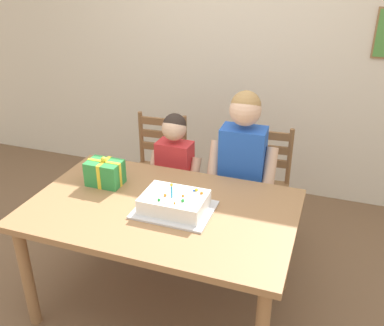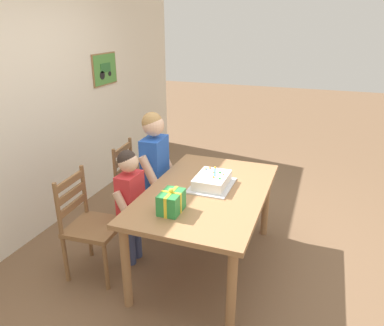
% 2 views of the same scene
% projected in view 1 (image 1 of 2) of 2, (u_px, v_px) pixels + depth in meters
% --- Properties ---
extents(ground_plane, '(20.00, 20.00, 0.00)m').
position_uv_depth(ground_plane, '(165.00, 303.00, 2.84)').
color(ground_plane, brown).
extents(back_wall, '(6.40, 0.11, 2.60)m').
position_uv_depth(back_wall, '(241.00, 51.00, 3.83)').
color(back_wall, silver).
rests_on(back_wall, ground).
extents(dining_table, '(1.56, 0.98, 0.75)m').
position_uv_depth(dining_table, '(161.00, 219.00, 2.55)').
color(dining_table, '#9E7047').
rests_on(dining_table, ground).
extents(birthday_cake, '(0.44, 0.34, 0.19)m').
position_uv_depth(birthday_cake, '(174.00, 203.00, 2.45)').
color(birthday_cake, silver).
rests_on(birthday_cake, dining_table).
extents(gift_box_red_large, '(0.23, 0.16, 0.19)m').
position_uv_depth(gift_box_red_large, '(105.00, 173.00, 2.73)').
color(gift_box_red_large, '#2D8E42').
rests_on(gift_box_red_large, dining_table).
extents(chair_left, '(0.45, 0.45, 0.92)m').
position_uv_depth(chair_left, '(158.00, 172.00, 3.53)').
color(chair_left, brown).
rests_on(chair_left, ground).
extents(chair_right, '(0.45, 0.45, 0.92)m').
position_uv_depth(chair_right, '(260.00, 189.00, 3.27)').
color(chair_right, brown).
rests_on(chair_right, ground).
extents(child_older, '(0.47, 0.27, 1.30)m').
position_uv_depth(child_older, '(242.00, 163.00, 2.94)').
color(child_older, '#38426B').
rests_on(child_older, ground).
extents(child_younger, '(0.39, 0.23, 1.08)m').
position_uv_depth(child_younger, '(175.00, 169.00, 3.15)').
color(child_younger, '#38426B').
rests_on(child_younger, ground).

